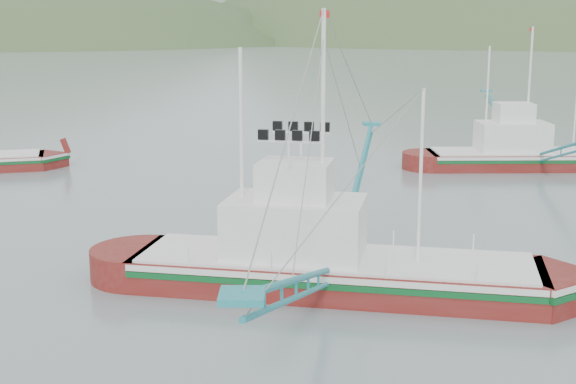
{
  "coord_description": "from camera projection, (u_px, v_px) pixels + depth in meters",
  "views": [
    {
      "loc": [
        0.37,
        -31.15,
        11.19
      ],
      "look_at": [
        0.0,
        6.0,
        3.2
      ],
      "focal_mm": 50.0,
      "sensor_mm": 36.0,
      "label": 1
    }
  ],
  "objects": [
    {
      "name": "ground",
      "position": [
        287.0,
        299.0,
        32.8
      ],
      "size": [
        1200.0,
        1200.0,
        0.0
      ],
      "primitive_type": "plane",
      "color": "slate",
      "rests_on": "ground"
    },
    {
      "name": "main_boat",
      "position": [
        330.0,
        240.0,
        33.46
      ],
      "size": [
        17.67,
        30.73,
        12.56
      ],
      "rotation": [
        0.0,
        0.0,
        -0.19
      ],
      "color": "#5F120E",
      "rests_on": "ground"
    },
    {
      "name": "bg_boat_right",
      "position": [
        529.0,
        148.0,
        61.43
      ],
      "size": [
        15.86,
        28.55,
        11.55
      ],
      "rotation": [
        0.0,
        0.0,
        0.03
      ],
      "color": "#5F120E",
      "rests_on": "ground"
    },
    {
      "name": "ridge_distant",
      "position": [
        337.0,
        36.0,
        579.96
      ],
      "size": [
        960.0,
        400.0,
        240.0
      ],
      "primitive_type": "ellipsoid",
      "color": "slate",
      "rests_on": "ground"
    }
  ]
}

